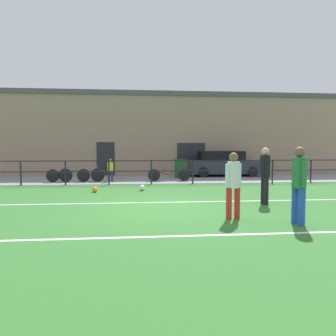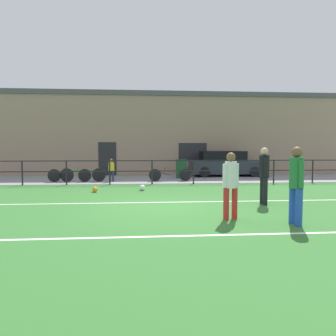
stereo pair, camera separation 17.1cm
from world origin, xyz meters
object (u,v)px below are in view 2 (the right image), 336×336
soccer_ball_spare (95,189)px  soccer_ball_match (142,188)px  bicycle_parked_2 (170,175)px  parked_car_red (225,164)px  player_winger (231,182)px  player_striker (296,181)px  trash_bin_0 (181,169)px  bicycle_parked_0 (69,175)px  player_goalkeeper (264,172)px  spectator_child (111,169)px  bicycle_parked_3 (83,175)px

soccer_ball_spare → soccer_ball_match: bearing=10.5°
soccer_ball_spare → bicycle_parked_2: (3.29, 3.80, 0.24)m
soccer_ball_match → parked_car_red: parked_car_red is taller
player_winger → parked_car_red: size_ratio=0.37×
player_striker → parked_car_red: (1.67, 12.29, -0.25)m
parked_car_red → soccer_ball_spare: bearing=-136.7°
soccer_ball_match → trash_bin_0: size_ratio=0.22×
parked_car_red → bicycle_parked_0: size_ratio=2.03×
player_goalkeeper → spectator_child: 8.76m
bicycle_parked_0 → trash_bin_0: (5.88, 1.59, 0.20)m
player_winger → soccer_ball_spare: player_winger is taller
soccer_ball_match → bicycle_parked_3: size_ratio=0.10×
spectator_child → bicycle_parked_0: (-2.10, -0.03, -0.32)m
player_goalkeeper → bicycle_parked_3: 9.68m
player_winger → parked_car_red: player_winger is taller
soccer_ball_match → bicycle_parked_2: (1.45, 3.46, 0.23)m
player_winger → bicycle_parked_0: bearing=104.4°
player_winger → trash_bin_0: 10.49m
player_striker → soccer_ball_spare: 7.84m
player_winger → bicycle_parked_2: bearing=75.7°
soccer_ball_spare → bicycle_parked_2: bearing=49.1°
player_winger → bicycle_parked_3: 10.28m
player_striker → bicycle_parked_3: bearing=-151.2°
player_winger → spectator_child: player_winger is taller
player_goalkeeper → soccer_ball_match: size_ratio=7.42×
player_goalkeeper → spectator_child: (-5.26, 6.99, -0.31)m
player_striker → parked_car_red: player_striker is taller
trash_bin_0 → bicycle_parked_3: bearing=-163.1°
player_goalkeeper → soccer_ball_match: (-3.70, 3.50, -0.87)m
bicycle_parked_3 → spectator_child: bearing=1.1°
soccer_ball_match → trash_bin_0: (2.22, 5.05, 0.44)m
soccer_ball_match → bicycle_parked_0: (-3.66, 3.46, 0.24)m
bicycle_parked_3 → trash_bin_0: trash_bin_0 is taller
soccer_ball_match → parked_car_red: bearing=50.6°
parked_car_red → trash_bin_0: bearing=-158.2°
player_winger → soccer_ball_spare: 6.50m
parked_car_red → bicycle_parked_3: 8.54m
player_winger → soccer_ball_match: bearing=92.7°
player_striker → spectator_child: (-4.98, 9.58, -0.32)m
soccer_ball_spare → spectator_child: (0.28, 3.83, 0.57)m
bicycle_parked_0 → bicycle_parked_2: bearing=-0.0°
bicycle_parked_3 → player_goalkeeper: bearing=-46.1°
player_striker → bicycle_parked_3: (-6.41, 9.55, -0.62)m
spectator_child → bicycle_parked_0: size_ratio=0.54×
player_striker → bicycle_parked_0: size_ratio=0.81×
bicycle_parked_2 → player_striker: bearing=-78.3°
player_winger → spectator_child: (-3.68, 8.93, -0.24)m
bicycle_parked_2 → trash_bin_0: size_ratio=2.06×
soccer_ball_match → soccer_ball_spare: 1.88m
soccer_ball_spare → bicycle_parked_2: 5.04m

